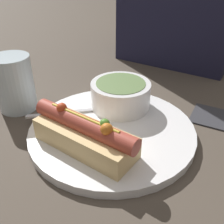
{
  "coord_description": "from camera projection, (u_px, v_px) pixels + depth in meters",
  "views": [
    {
      "loc": [
        0.2,
        -0.32,
        0.28
      ],
      "look_at": [
        0.0,
        0.0,
        0.05
      ],
      "focal_mm": 42.0,
      "sensor_mm": 36.0,
      "label": 1
    }
  ],
  "objects": [
    {
      "name": "ground_plane",
      "position": [
        112.0,
        134.0,
        0.47
      ],
      "size": [
        4.0,
        4.0,
        0.0
      ],
      "primitive_type": "plane",
      "color": "#4C4238"
    },
    {
      "name": "drinking_glass",
      "position": [
        14.0,
        83.0,
        0.52
      ],
      "size": [
        0.08,
        0.08,
        0.11
      ],
      "color": "silver",
      "rests_on": "ground_plane"
    },
    {
      "name": "spoon",
      "position": [
        94.0,
        109.0,
        0.5
      ],
      "size": [
        0.14,
        0.13,
        0.01
      ],
      "rotation": [
        0.0,
        0.0,
        0.74
      ],
      "color": "#B7B7BC",
      "rests_on": "dinner_plate"
    },
    {
      "name": "hot_dog",
      "position": [
        85.0,
        134.0,
        0.4
      ],
      "size": [
        0.19,
        0.07,
        0.07
      ],
      "rotation": [
        0.0,
        0.0,
        -0.08
      ],
      "color": "#E5C17F",
      "rests_on": "dinner_plate"
    },
    {
      "name": "dinner_plate",
      "position": [
        112.0,
        131.0,
        0.46
      ],
      "size": [
        0.29,
        0.29,
        0.02
      ],
      "color": "white",
      "rests_on": "ground_plane"
    },
    {
      "name": "soup_bowl",
      "position": [
        121.0,
        94.0,
        0.51
      ],
      "size": [
        0.12,
        0.12,
        0.05
      ],
      "color": "white",
      "rests_on": "dinner_plate"
    }
  ]
}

